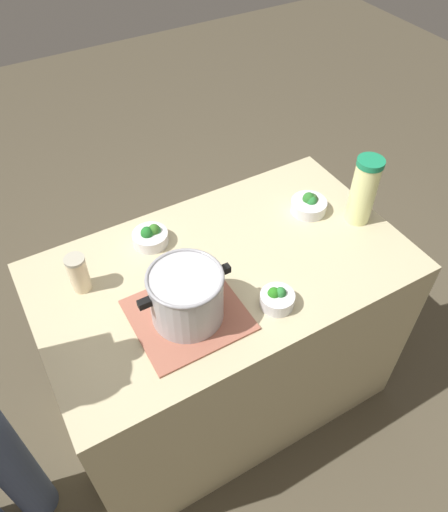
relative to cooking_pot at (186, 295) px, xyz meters
name	(u,v)px	position (x,y,z in m)	size (l,w,h in m)	color
ground_plane	(224,388)	(-0.21, -0.13, -0.97)	(8.00, 8.00, 0.00)	#4F4635
counter_slab	(224,336)	(-0.21, -0.13, -0.54)	(1.32, 0.77, 0.87)	#C4B78E
dish_cloth	(188,315)	(0.00, 0.00, -0.10)	(0.35, 0.32, 0.01)	#A6614D
cooking_pot	(186,295)	(0.00, 0.00, 0.00)	(0.31, 0.24, 0.18)	#B7B7BC
lemonade_pitcher	(364,190)	(-0.78, -0.09, 0.03)	(0.10, 0.10, 0.27)	#EEF3A1
mason_jar	(78,273)	(0.25, -0.28, -0.03)	(0.07, 0.07, 0.14)	beige
broccoli_bowl_front	(309,204)	(-0.64, -0.23, -0.07)	(0.14, 0.14, 0.08)	silver
broccoli_bowl_center	(151,236)	(-0.04, -0.37, -0.07)	(0.13, 0.13, 0.08)	silver
broccoli_bowl_back	(277,299)	(-0.27, 0.10, -0.07)	(0.11, 0.11, 0.07)	silver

